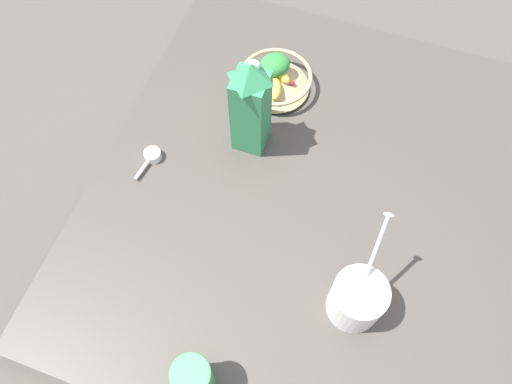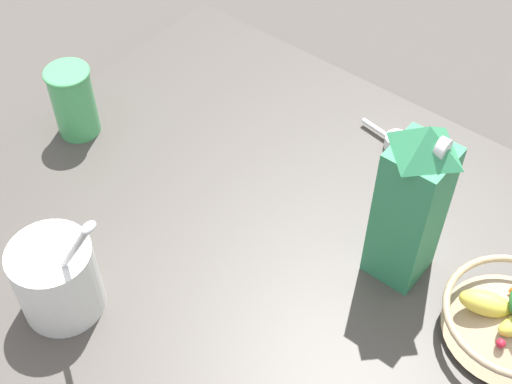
{
  "view_description": "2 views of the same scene",
  "coord_description": "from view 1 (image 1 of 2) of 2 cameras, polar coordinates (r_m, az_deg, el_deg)",
  "views": [
    {
      "loc": [
        0.0,
        0.52,
        1.05
      ],
      "look_at": [
        0.16,
        0.07,
        0.12
      ],
      "focal_mm": 35.0,
      "sensor_mm": 36.0,
      "label": 1
    },
    {
      "loc": [
        -0.34,
        -0.3,
        0.85
      ],
      "look_at": [
        0.16,
        0.1,
        0.12
      ],
      "focal_mm": 50.0,
      "sensor_mm": 36.0,
      "label": 2
    }
  ],
  "objects": [
    {
      "name": "ground_plane",
      "position": [
        1.18,
        8.68,
        -2.02
      ],
      "size": [
        6.0,
        6.0,
        0.0
      ],
      "primitive_type": "plane",
      "color": "#4C4742"
    },
    {
      "name": "countertop",
      "position": [
        1.15,
        8.84,
        -1.52
      ],
      "size": [
        1.08,
        1.08,
        0.05
      ],
      "color": "#47423D",
      "rests_on": "ground_plane"
    },
    {
      "name": "fruit_bowl",
      "position": [
        1.27,
        2.31,
        12.8
      ],
      "size": [
        0.18,
        0.18,
        0.09
      ],
      "color": "tan",
      "rests_on": "countertop"
    },
    {
      "name": "milk_carton",
      "position": [
        1.09,
        -0.53,
        9.69
      ],
      "size": [
        0.07,
        0.07,
        0.26
      ],
      "color": "#338C59",
      "rests_on": "countertop"
    },
    {
      "name": "yogurt_tub",
      "position": [
        1.0,
        11.6,
        -11.84
      ],
      "size": [
        0.11,
        0.16,
        0.24
      ],
      "color": "white",
      "rests_on": "countertop"
    },
    {
      "name": "drinking_cup",
      "position": [
        0.95,
        -7.05,
        -20.38
      ],
      "size": [
        0.07,
        0.07,
        0.12
      ],
      "color": "#4CB266",
      "rests_on": "countertop"
    },
    {
      "name": "measuring_scoop",
      "position": [
        1.19,
        -11.77,
        4.0
      ],
      "size": [
        0.04,
        0.09,
        0.02
      ],
      "color": "white",
      "rests_on": "countertop"
    }
  ]
}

